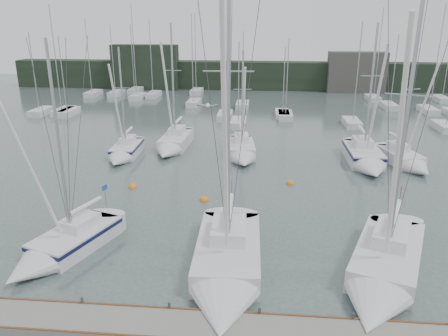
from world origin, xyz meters
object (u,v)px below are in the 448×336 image
object	(u,v)px
buoy_b	(290,184)
buoy_c	(133,187)
sailboat_near_left	(58,250)
sailboat_mid_c	(242,153)
sailboat_mid_d	(366,159)
sailboat_mid_a	(124,153)
sailboat_near_center	(226,274)
sailboat_near_right	(382,277)
sailboat_mid_b	(172,145)
sailboat_mid_e	(407,162)
buoy_a	(204,200)

from	to	relation	value
buoy_b	buoy_c	distance (m)	12.53
sailboat_near_left	sailboat_mid_c	distance (m)	21.13
buoy_c	buoy_b	bearing A→B (deg)	8.98
sailboat_mid_c	sailboat_mid_d	bearing A→B (deg)	-12.58
sailboat_mid_a	sailboat_near_center	bearing A→B (deg)	-61.79
sailboat_near_left	sailboat_near_right	distance (m)	17.17
sailboat_near_left	sailboat_near_center	distance (m)	9.61
sailboat_mid_b	sailboat_mid_c	xyz separation A→B (m)	(7.11, -2.04, -0.02)
sailboat_near_center	sailboat_mid_a	xyz separation A→B (m)	(-11.45, 19.78, -0.06)
sailboat_mid_a	buoy_c	world-z (taller)	sailboat_mid_a
buoy_b	sailboat_near_right	bearing A→B (deg)	-74.89
sailboat_mid_a	sailboat_mid_d	bearing A→B (deg)	-2.71
sailboat_mid_e	buoy_a	distance (m)	19.25
sailboat_mid_a	sailboat_mid_c	distance (m)	11.21
buoy_b	buoy_c	bearing A→B (deg)	-171.02
sailboat_mid_d	sailboat_mid_b	bearing A→B (deg)	169.70
sailboat_mid_a	sailboat_mid_d	size ratio (longest dim) A/B	0.83
sailboat_near_left	sailboat_mid_e	distance (m)	29.85
sailboat_near_right	buoy_c	xyz separation A→B (m)	(-16.13, 11.93, -0.59)
buoy_a	buoy_c	world-z (taller)	buoy_a
sailboat_mid_b	sailboat_mid_d	world-z (taller)	sailboat_mid_d
sailboat_mid_c	sailboat_mid_e	distance (m)	14.80
sailboat_mid_d	buoy_b	bearing A→B (deg)	-144.24
sailboat_near_left	sailboat_near_right	size ratio (longest dim) A/B	0.80
sailboat_near_left	buoy_a	bearing A→B (deg)	71.23
sailboat_near_left	buoy_b	size ratio (longest dim) A/B	18.84
sailboat_mid_d	sailboat_near_right	bearing A→B (deg)	-99.68
sailboat_mid_a	buoy_b	distance (m)	16.28
sailboat_mid_d	buoy_b	distance (m)	8.59
sailboat_near_center	sailboat_mid_a	size ratio (longest dim) A/B	1.61
sailboat_near_right	sailboat_mid_e	size ratio (longest dim) A/B	1.39
sailboat_near_right	sailboat_mid_e	world-z (taller)	sailboat_near_right
sailboat_near_center	buoy_b	world-z (taller)	sailboat_near_center
sailboat_mid_e	buoy_b	distance (m)	11.72
sailboat_mid_d	buoy_b	world-z (taller)	sailboat_mid_d
sailboat_mid_b	sailboat_near_left	bearing A→B (deg)	-93.29
sailboat_mid_c	buoy_b	xyz separation A→B (m)	(4.20, -6.27, -0.56)
sailboat_near_right	buoy_a	distance (m)	14.22
sailboat_mid_e	sailboat_near_center	bearing A→B (deg)	-141.23
sailboat_mid_a	sailboat_mid_e	world-z (taller)	sailboat_mid_e
sailboat_mid_c	sailboat_mid_e	world-z (taller)	sailboat_mid_e
sailboat_near_right	sailboat_mid_c	xyz separation A→B (m)	(-7.95, 20.15, -0.03)
sailboat_mid_c	buoy_a	xyz separation A→B (m)	(-2.23, -10.24, -0.56)
sailboat_near_right	sailboat_mid_a	world-z (taller)	sailboat_near_right
sailboat_near_left	buoy_a	xyz separation A→B (m)	(6.95, 8.79, -0.54)
sailboat_near_left	sailboat_mid_e	world-z (taller)	sailboat_near_left
buoy_b	sailboat_near_left	bearing A→B (deg)	-136.36
sailboat_mid_c	sailboat_mid_d	xyz separation A→B (m)	(11.14, -1.25, 0.09)
sailboat_near_right	sailboat_mid_e	bearing A→B (deg)	91.56
buoy_b	buoy_c	world-z (taller)	buoy_b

